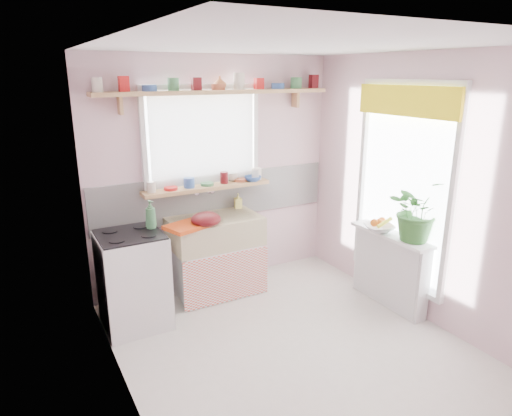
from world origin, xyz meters
TOP-DOWN VIEW (x-y plane):
  - room at (0.66, 0.86)m, footprint 3.20×3.20m
  - sink_unit at (-0.15, 1.29)m, footprint 0.95×0.65m
  - cooker at (-1.10, 1.05)m, footprint 0.58×0.58m
  - radiator_ledge at (1.30, 0.20)m, footprint 0.22×0.95m
  - windowsill at (-0.15, 1.48)m, footprint 1.40×0.22m
  - pine_shelf at (0.00, 1.47)m, footprint 2.52×0.24m
  - shelf_crockery at (-0.00, 1.47)m, footprint 2.47×0.11m
  - sill_crockery at (-0.17, 1.48)m, footprint 1.35×0.11m
  - dish_tray at (-0.53, 1.12)m, footprint 0.47×0.40m
  - colander at (-0.33, 1.10)m, footprint 0.37×0.37m
  - jade_plant at (1.33, -0.04)m, footprint 0.59×0.52m
  - fruit_bowl at (1.21, 0.31)m, footprint 0.35×0.35m
  - herb_pot at (1.21, -0.06)m, footprint 0.12×0.08m
  - soap_bottle_sink at (0.22, 1.50)m, footprint 0.09×0.09m
  - sill_cup at (0.18, 1.54)m, footprint 0.13×0.13m
  - sill_bowl at (0.37, 1.42)m, footprint 0.22×0.22m
  - shelf_vase at (0.05, 1.53)m, footprint 0.15×0.15m
  - cooker_bottle at (-0.88, 1.10)m, footprint 0.13×0.13m
  - fruit at (1.22, 0.31)m, footprint 0.20×0.14m

SIDE VIEW (x-z plane):
  - radiator_ledge at x=1.30m, z-range 0.01..0.78m
  - sink_unit at x=-0.15m, z-range -0.13..0.99m
  - cooker at x=-1.10m, z-range 0.00..0.92m
  - fruit_bowl at x=1.21m, z-range 0.78..0.85m
  - dish_tray at x=-0.53m, z-range 0.85..0.89m
  - fruit at x=1.22m, z-range 0.82..0.92m
  - herb_pot at x=1.21m, z-range 0.78..0.98m
  - colander at x=-0.33m, z-range 0.85..0.99m
  - soap_bottle_sink at x=0.22m, z-range 0.85..1.02m
  - cooker_bottle at x=-0.88m, z-range 0.92..1.18m
  - jade_plant at x=1.33m, z-range 0.78..1.38m
  - windowsill at x=-0.15m, z-range 1.12..1.16m
  - sill_bowl at x=0.37m, z-range 1.16..1.22m
  - sill_cup at x=0.18m, z-range 1.16..1.25m
  - sill_crockery at x=-0.17m, z-range 1.16..1.28m
  - room at x=0.66m, z-range -0.23..2.97m
  - pine_shelf at x=0.00m, z-range 2.10..2.14m
  - shelf_crockery at x=0.00m, z-range 2.14..2.26m
  - shelf_vase at x=0.05m, z-range 2.14..2.27m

